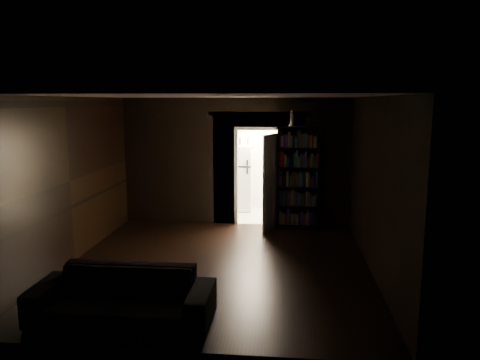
# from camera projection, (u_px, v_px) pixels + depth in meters

# --- Properties ---
(ground) EXTENTS (5.50, 5.50, 0.00)m
(ground) POSITION_uv_depth(u_px,v_px,m) (218.00, 266.00, 7.84)
(ground) COLOR black
(ground) RESTS_ON ground
(room_walls) EXTENTS (5.02, 5.61, 2.84)m
(room_walls) POSITION_uv_depth(u_px,v_px,m) (225.00, 158.00, 8.61)
(room_walls) COLOR black
(room_walls) RESTS_ON ground
(kitchen_alcove) EXTENTS (2.20, 1.80, 2.60)m
(kitchen_alcove) POSITION_uv_depth(u_px,v_px,m) (261.00, 164.00, 11.39)
(kitchen_alcove) COLOR beige
(kitchen_alcove) RESTS_ON ground
(sofa) EXTENTS (2.25, 0.99, 0.86)m
(sofa) POSITION_uv_depth(u_px,v_px,m) (122.00, 288.00, 5.79)
(sofa) COLOR black
(sofa) RESTS_ON ground
(bookshelf) EXTENTS (0.95, 0.63, 2.20)m
(bookshelf) POSITION_uv_depth(u_px,v_px,m) (298.00, 177.00, 10.06)
(bookshelf) COLOR black
(bookshelf) RESTS_ON ground
(refrigerator) EXTENTS (0.82, 0.77, 1.65)m
(refrigerator) POSITION_uv_depth(u_px,v_px,m) (237.00, 178.00, 11.74)
(refrigerator) COLOR white
(refrigerator) RESTS_ON ground
(door) EXTENTS (0.35, 0.81, 2.05)m
(door) POSITION_uv_depth(u_px,v_px,m) (272.00, 182.00, 9.88)
(door) COLOR white
(door) RESTS_ON ground
(figurine) EXTENTS (0.12, 0.12, 0.33)m
(figurine) POSITION_uv_depth(u_px,v_px,m) (292.00, 118.00, 9.88)
(figurine) COLOR white
(figurine) RESTS_ON bookshelf
(bottles) EXTENTS (0.57, 0.19, 0.23)m
(bottles) POSITION_uv_depth(u_px,v_px,m) (240.00, 140.00, 11.57)
(bottles) COLOR black
(bottles) RESTS_ON refrigerator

